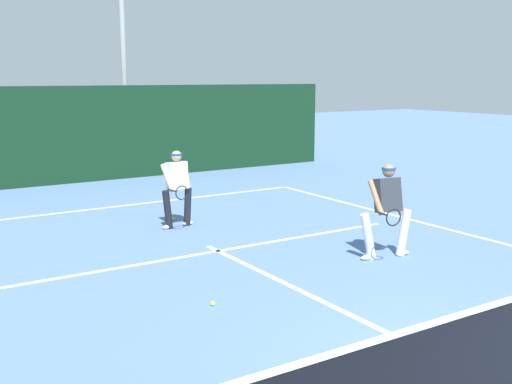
% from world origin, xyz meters
% --- Properties ---
extents(court_line_baseline_far, '(9.68, 0.10, 0.01)m').
position_xyz_m(court_line_baseline_far, '(0.00, 10.80, 0.00)').
color(court_line_baseline_far, white).
rests_on(court_line_baseline_far, ground_plane).
extents(court_line_service, '(7.89, 0.10, 0.01)m').
position_xyz_m(court_line_service, '(0.00, 6.02, 0.00)').
color(court_line_service, white).
rests_on(court_line_service, ground_plane).
extents(court_line_centre, '(0.10, 6.40, 0.01)m').
position_xyz_m(court_line_centre, '(0.00, 3.20, 0.00)').
color(court_line_centre, white).
rests_on(court_line_centre, ground_plane).
extents(tennis_net, '(10.61, 0.09, 1.07)m').
position_xyz_m(tennis_net, '(0.00, 0.00, 0.51)').
color(tennis_net, '#1E4723').
rests_on(tennis_net, ground_plane).
extents(player_near, '(1.05, 0.84, 1.66)m').
position_xyz_m(player_near, '(2.28, 4.08, 0.91)').
color(player_near, silver).
rests_on(player_near, ground_plane).
extents(player_far, '(0.77, 0.85, 1.63)m').
position_xyz_m(player_far, '(0.18, 8.08, 0.89)').
color(player_far, black).
rests_on(player_far, ground_plane).
extents(tennis_ball, '(0.07, 0.07, 0.07)m').
position_xyz_m(tennis_ball, '(0.36, 8.72, 0.03)').
color(tennis_ball, '#D1E033').
rests_on(tennis_ball, ground_plane).
extents(tennis_ball_extra, '(0.07, 0.07, 0.07)m').
position_xyz_m(tennis_ball_extra, '(-1.39, 3.66, 0.03)').
color(tennis_ball_extra, '#D1E033').
rests_on(tennis_ball_extra, ground_plane).
extents(back_fence_windscreen, '(17.90, 0.12, 2.87)m').
position_xyz_m(back_fence_windscreen, '(0.00, 14.77, 1.44)').
color(back_fence_windscreen, black).
rests_on(back_fence_windscreen, ground_plane).
extents(light_pole, '(0.55, 0.44, 6.88)m').
position_xyz_m(light_pole, '(2.20, 16.29, 4.27)').
color(light_pole, '#9EA39E').
rests_on(light_pole, ground_plane).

